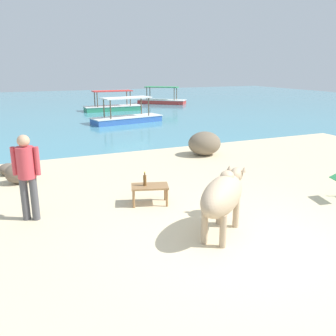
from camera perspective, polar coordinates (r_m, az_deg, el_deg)
sand_beach at (r=6.11m, az=12.11°, el=-11.87°), size 18.00×14.00×0.04m
water_surface at (r=26.68m, az=-16.69°, el=9.16°), size 60.00×36.00×0.03m
cow at (r=6.11m, az=8.72°, el=-4.22°), size 1.67×1.56×1.07m
low_bench_table at (r=7.47m, az=-2.91°, el=-3.26°), size 0.86×0.65×0.41m
bottle at (r=7.42m, az=-3.70°, el=-1.91°), size 0.07×0.07×0.30m
person_standing at (r=7.01m, az=-21.53°, el=-0.48°), size 0.47×0.32×1.62m
shore_rock_large at (r=9.52m, az=-22.47°, el=-0.73°), size 0.73×0.55×0.52m
shore_rock_medium at (r=10.43m, az=-24.04°, el=-0.16°), size 0.62×0.64×0.30m
shore_rock_small at (r=11.66m, az=5.81°, el=3.90°), size 1.12×0.99×0.76m
boat_blue at (r=18.71m, az=-6.54°, el=8.01°), size 3.82×1.81×1.29m
boat_green at (r=23.96m, az=-8.75°, el=9.64°), size 3.68×1.17×1.29m
boat_red at (r=28.11m, az=-1.00°, el=10.72°), size 3.58×3.20×1.29m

